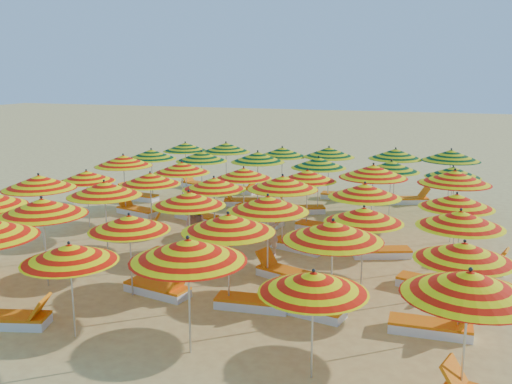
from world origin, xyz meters
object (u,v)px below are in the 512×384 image
Objects in this scene: beachgoer_a at (271,230)px; umbrella_14 at (189,199)px; lounger_18 at (322,227)px; umbrella_20 at (214,184)px; lounger_21 at (301,209)px; lounger_20 at (244,201)px; lounger_12 at (299,246)px; lounger_16 at (195,216)px; lounger_4 at (159,289)px; lounger_22 at (197,185)px; lounger_25 at (408,200)px; beachgoer_b at (196,228)px; lounger_10 at (434,284)px; umbrella_2 at (69,253)px; umbrella_41 at (451,155)px; lounger_8 at (177,256)px; lounger_14 at (475,263)px; lounger_9 at (286,273)px; umbrella_8 at (129,223)px; umbrella_29 at (455,177)px; lounger_24 at (343,196)px; umbrella_24 at (123,161)px; umbrella_31 at (201,156)px; umbrella_30 at (151,154)px; umbrella_23 at (457,201)px; umbrella_36 at (185,147)px; umbrella_28 at (373,171)px; lounger_11 at (136,229)px; lounger_17 at (259,220)px; lounger_5 at (254,302)px; umbrella_39 at (329,152)px; lounger_1 at (11,319)px; umbrella_16 at (364,215)px; umbrella_18 at (86,176)px; umbrella_27 at (307,176)px; umbrella_17 at (460,219)px; umbrella_32 at (258,157)px; lounger_23 at (240,189)px; umbrella_35 at (453,172)px; umbrella_4 at (313,282)px; umbrella_10 at (333,231)px; umbrella_9 at (228,223)px; umbrella_19 at (150,179)px; lounger_7 at (432,327)px; umbrella_26 at (244,173)px; umbrella_25 at (182,167)px; lounger_6 at (306,307)px; umbrella_33 at (319,163)px; lounger_19 at (138,196)px; umbrella_11 at (464,251)px.

umbrella_14 is at bearing -115.83° from beachgoer_a.
umbrella_20 is at bearing -131.81° from lounger_18.
lounger_20 is at bearing -34.29° from lounger_21.
lounger_12 and lounger_16 have the same top height.
lounger_4 is 12.87m from lounger_22.
lounger_25 is 10.32m from beachgoer_b.
umbrella_2 is at bearing -129.56° from lounger_10.
umbrella_41 is 12.00m from lounger_8.
lounger_9 is at bearing -140.67° from lounger_14.
umbrella_8 is 10.26m from umbrella_29.
umbrella_20 is at bearing -111.45° from lounger_24.
umbrella_24 is 8.08m from lounger_12.
umbrella_14 is 7.57m from umbrella_31.
umbrella_23 is at bearing -21.58° from umbrella_30.
beachgoer_b is (4.44, -8.56, -1.16)m from umbrella_36.
umbrella_31 is (-7.19, 2.16, -0.16)m from umbrella_28.
lounger_17 is at bearing 11.79° from lounger_11.
umbrella_39 is at bearing 88.26° from lounger_5.
lounger_1 is (3.07, -11.83, -1.80)m from umbrella_30.
umbrella_18 is (-9.88, 2.44, -0.05)m from umbrella_16.
umbrella_27 reaches higher than lounger_24.
umbrella_39 reaches higher than umbrella_17.
umbrella_32 reaches higher than lounger_23.
umbrella_35 is at bearing 58.84° from umbrella_2.
umbrella_4 is 12.11m from umbrella_18.
umbrella_10 is 1.60× the size of lounger_5.
umbrella_8 is 1.15× the size of lounger_25.
umbrella_31 is (-9.81, 4.84, 0.06)m from umbrella_23.
lounger_1 is (-9.09, -4.90, -1.79)m from umbrella_17.
umbrella_9 is 6.72m from umbrella_19.
umbrella_2 is 1.42× the size of lounger_5.
umbrella_24 reaches higher than umbrella_27.
umbrella_8 is (-5.06, 2.33, 0.02)m from umbrella_4.
lounger_7 is 12.10m from lounger_25.
umbrella_31 is 1.24× the size of lounger_10.
umbrella_31 is at bearing -153.12° from umbrella_39.
umbrella_26 is at bearing 90.55° from umbrella_14.
umbrella_9 is 1.24× the size of umbrella_24.
umbrella_25 is 1.31× the size of lounger_4.
umbrella_17 is at bearing 8.32° from lounger_8.
beachgoer_a is at bearing 161.21° from lounger_16.
umbrella_10 is 6.06m from beachgoer_b.
lounger_5 is (3.05, 2.56, -1.67)m from umbrella_2.
umbrella_26 is at bearing -47.84° from lounger_6.
umbrella_4 is at bearing -77.70° from umbrella_33.
lounger_1 is 12.17m from lounger_19.
umbrella_14 is 0.75× the size of umbrella_28.
umbrella_14 is (-7.16, 2.28, 0.06)m from umbrella_11.
umbrella_8 is 0.98× the size of umbrella_27.
lounger_11 is at bearing -143.31° from umbrella_26.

